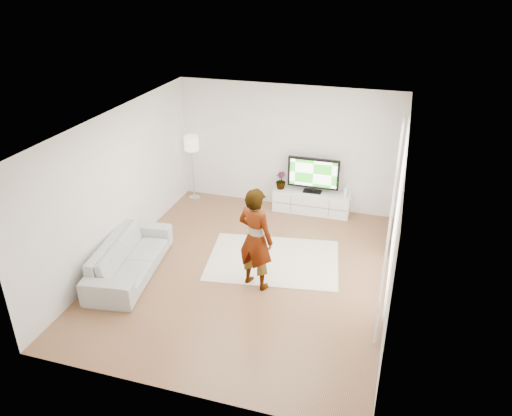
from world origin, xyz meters
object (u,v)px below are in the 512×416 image
(television, at_px, (313,174))
(sofa, at_px, (130,257))
(media_console, at_px, (312,202))
(player, at_px, (256,239))
(floor_lamp, at_px, (191,146))
(rug, at_px, (273,260))

(television, bearing_deg, sofa, -127.66)
(media_console, distance_m, sofa, 4.33)
(television, distance_m, player, 3.18)
(television, xyz_separation_m, floor_lamp, (-2.85, -0.09, 0.39))
(media_console, bearing_deg, floor_lamp, -178.69)
(rug, bearing_deg, media_console, 82.70)
(media_console, xyz_separation_m, television, (-0.00, 0.03, 0.67))
(floor_lamp, bearing_deg, television, 1.86)
(television, height_order, rug, television)
(media_console, xyz_separation_m, player, (-0.38, -3.13, 0.69))
(media_console, distance_m, television, 0.67)
(media_console, relative_size, sofa, 0.76)
(television, xyz_separation_m, sofa, (-2.66, -3.45, -0.58))
(player, relative_size, floor_lamp, 1.20)
(television, distance_m, sofa, 4.39)
(rug, distance_m, sofa, 2.66)
(media_console, height_order, sofa, sofa)
(player, bearing_deg, rug, -76.20)
(television, relative_size, player, 0.62)
(television, xyz_separation_m, player, (-0.38, -3.15, 0.02))
(rug, xyz_separation_m, sofa, (-2.37, -1.17, 0.33))
(media_console, xyz_separation_m, floor_lamp, (-2.85, -0.06, 1.06))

